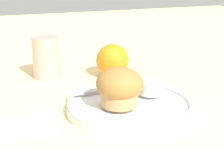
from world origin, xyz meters
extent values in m
plane|color=beige|center=(0.00, 0.00, 0.00)|extent=(3.00, 3.00, 0.00)
cylinder|color=white|center=(-0.01, -0.01, 0.01)|extent=(0.23, 0.23, 0.01)
torus|color=white|center=(-0.01, -0.01, 0.02)|extent=(0.23, 0.23, 0.01)
cylinder|color=tan|center=(-0.04, -0.02, 0.04)|extent=(0.07, 0.07, 0.03)
ellipsoid|color=olive|center=(-0.04, -0.02, 0.06)|extent=(0.08, 0.08, 0.06)
cylinder|color=silver|center=(0.04, 0.01, 0.03)|extent=(0.05, 0.05, 0.02)
cylinder|color=white|center=(0.04, 0.01, 0.04)|extent=(0.05, 0.05, 0.00)
sphere|color=#B7192D|center=(-0.04, 0.03, 0.03)|extent=(0.01, 0.01, 0.01)
sphere|color=#B7192D|center=(-0.02, 0.03, 0.03)|extent=(0.01, 0.01, 0.01)
cube|color=#B7B7BC|center=(-0.02, 0.06, 0.02)|extent=(0.17, 0.02, 0.00)
sphere|color=orange|center=(0.03, 0.19, 0.04)|extent=(0.08, 0.08, 0.08)
cylinder|color=#E5998C|center=(-0.12, 0.24, 0.05)|extent=(0.06, 0.06, 0.10)
cube|color=beige|center=(-0.23, -0.01, 0.00)|extent=(0.15, 0.08, 0.01)
camera|label=1|loc=(-0.25, -0.49, 0.24)|focal=50.00mm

